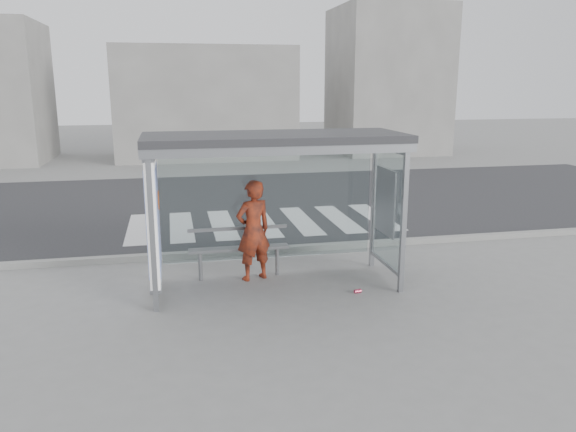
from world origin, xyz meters
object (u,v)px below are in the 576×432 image
Objects in this scene: bus_shelter at (252,173)px; bench at (239,248)px; person at (253,230)px; soda_can at (358,291)px.

bench is at bearing 109.79° from bus_shelter.
person is (0.06, 0.38, -1.09)m from bus_shelter.
bus_shelter reaches higher than bench.
person is at bearing 146.79° from soda_can.
bus_shelter is 2.38× the size of bench.
bus_shelter is 1.15m from person.
bench reaches higher than soda_can.
soda_can is (1.59, -1.04, -0.86)m from person.
soda_can is at bearing -32.90° from bench.
soda_can is at bearing -22.01° from bus_shelter.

